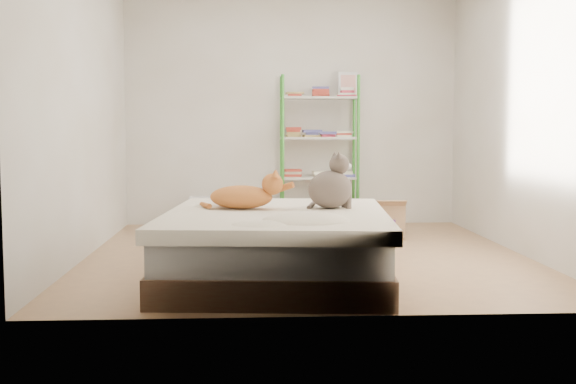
{
  "coord_description": "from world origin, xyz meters",
  "views": [
    {
      "loc": [
        -0.5,
        -6.25,
        1.1
      ],
      "look_at": [
        -0.2,
        -0.75,
        0.62
      ],
      "focal_mm": 45.0,
      "sensor_mm": 36.0,
      "label": 1
    }
  ],
  "objects": [
    {
      "name": "shelf_unit",
      "position": [
        0.31,
        1.88,
        0.86
      ],
      "size": [
        0.88,
        0.36,
        1.74
      ],
      "color": "green",
      "rests_on": "ground"
    },
    {
      "name": "white_bin",
      "position": [
        -1.01,
        1.79,
        0.18
      ],
      "size": [
        0.31,
        0.27,
        0.35
      ],
      "rotation": [
        0.0,
        0.0,
        -0.02
      ],
      "color": "silver",
      "rests_on": "ground"
    },
    {
      "name": "grey_cat",
      "position": [
        0.11,
        -0.87,
        0.71
      ],
      "size": [
        0.42,
        0.38,
        0.41
      ],
      "primitive_type": null,
      "rotation": [
        0.0,
        0.0,
        1.81
      ],
      "color": "#61554D",
      "rests_on": "bed"
    },
    {
      "name": "orange_cat",
      "position": [
        -0.55,
        -0.87,
        0.62
      ],
      "size": [
        0.59,
        0.37,
        0.22
      ],
      "primitive_type": null,
      "rotation": [
        0.0,
        0.0,
        -0.13
      ],
      "color": "orange",
      "rests_on": "bed"
    },
    {
      "name": "bed",
      "position": [
        -0.3,
        -1.05,
        0.25
      ],
      "size": [
        1.75,
        2.11,
        0.5
      ],
      "rotation": [
        0.0,
        0.0,
        -0.09
      ],
      "color": "brown",
      "rests_on": "ground"
    },
    {
      "name": "room",
      "position": [
        0.0,
        0.0,
        1.3
      ],
      "size": [
        3.81,
        4.21,
        2.61
      ],
      "color": "tan",
      "rests_on": "ground"
    },
    {
      "name": "cardboard_box",
      "position": [
        0.8,
        0.95,
        0.18
      ],
      "size": [
        0.52,
        0.5,
        0.41
      ],
      "rotation": [
        0.0,
        0.0,
        -0.04
      ],
      "color": "tan",
      "rests_on": "ground"
    }
  ]
}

